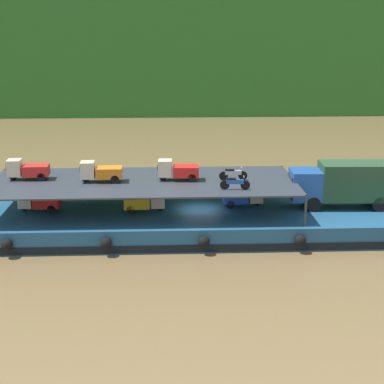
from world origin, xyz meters
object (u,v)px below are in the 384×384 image
object	(u,v)px
mini_truck_lower_stern	(39,201)
mini_truck_upper_stern	(27,170)
mini_truck_upper_mid	(101,172)
motorcycle_upper_centre	(233,174)
motorcycle_upper_port	(235,183)
mini_truck_lower_mid	(243,196)
mini_truck_upper_fore	(178,170)
covered_lorry	(344,183)
cargo_barge	(200,220)
mini_truck_lower_aft	(145,201)

from	to	relation	value
mini_truck_lower_stern	mini_truck_upper_stern	xyz separation A→B (m)	(-0.74, 0.72, 2.00)
mini_truck_upper_mid	motorcycle_upper_centre	bearing A→B (deg)	0.56
mini_truck_upper_stern	motorcycle_upper_port	xyz separation A→B (m)	(13.61, -3.16, -0.26)
mini_truck_lower_stern	mini_truck_upper_mid	distance (m)	4.67
motorcycle_upper_port	motorcycle_upper_centre	bearing A→B (deg)	86.28
mini_truck_lower_mid	mini_truck_upper_fore	bearing A→B (deg)	-174.32
motorcycle_upper_centre	covered_lorry	bearing A→B (deg)	-0.02
mini_truck_lower_stern	mini_truck_lower_mid	distance (m)	13.85
cargo_barge	mini_truck_upper_fore	xyz separation A→B (m)	(-1.47, 0.16, 3.44)
mini_truck_lower_aft	motorcycle_upper_centre	size ratio (longest dim) A/B	1.46
mini_truck_upper_mid	mini_truck_upper_fore	xyz separation A→B (m)	(5.10, 0.22, 0.00)
mini_truck_lower_stern	mini_truck_upper_mid	bearing A→B (deg)	-1.84
covered_lorry	mini_truck_upper_fore	distance (m)	11.31
cargo_barge	mini_truck_lower_stern	distance (m)	10.89
mini_truck_lower_stern	mini_truck_upper_stern	bearing A→B (deg)	135.94
cargo_barge	mini_truck_lower_mid	bearing A→B (deg)	11.37
cargo_barge	motorcycle_upper_centre	xyz separation A→B (m)	(2.22, 0.03, 3.18)
cargo_barge	motorcycle_upper_port	xyz separation A→B (m)	(2.07, -2.36, 3.18)
mini_truck_lower_mid	motorcycle_upper_port	size ratio (longest dim) A/B	1.46
mini_truck_upper_fore	cargo_barge	bearing A→B (deg)	-6.32
motorcycle_upper_centre	mini_truck_upper_stern	bearing A→B (deg)	176.80
cargo_barge	mini_truck_lower_aft	world-z (taller)	mini_truck_lower_aft
mini_truck_upper_mid	motorcycle_upper_port	xyz separation A→B (m)	(8.64, -2.30, -0.26)
mini_truck_upper_stern	motorcycle_upper_port	distance (m)	13.97
mini_truck_upper_fore	mini_truck_upper_mid	bearing A→B (deg)	-177.52
mini_truck_lower_mid	mini_truck_upper_stern	xyz separation A→B (m)	(-14.58, 0.19, 2.00)
mini_truck_lower_aft	mini_truck_upper_mid	bearing A→B (deg)	175.53
mini_truck_lower_aft	mini_truck_lower_mid	xyz separation A→B (m)	(6.71, 0.90, 0.00)
mini_truck_lower_aft	motorcycle_upper_centre	distance (m)	6.15
cargo_barge	mini_truck_lower_aft	size ratio (longest dim) A/B	10.63
mini_truck_upper_mid	mini_truck_upper_fore	distance (m)	5.11
mini_truck_lower_stern	mini_truck_lower_mid	size ratio (longest dim) A/B	1.00
covered_lorry	mini_truck_lower_stern	distance (m)	20.61
mini_truck_lower_stern	mini_truck_lower_aft	size ratio (longest dim) A/B	1.00
cargo_barge	mini_truck_upper_stern	size ratio (longest dim) A/B	10.67
mini_truck_upper_stern	motorcycle_upper_port	size ratio (longest dim) A/B	1.46
mini_truck_lower_stern	mini_truck_upper_fore	xyz separation A→B (m)	(9.32, 0.09, 2.00)
cargo_barge	mini_truck_upper_stern	distance (m)	12.07
mini_truck_lower_aft	motorcycle_upper_centre	xyz separation A→B (m)	(5.89, 0.31, 1.74)
mini_truck_lower_mid	motorcycle_upper_centre	size ratio (longest dim) A/B	1.46
mini_truck_lower_mid	mini_truck_upper_stern	size ratio (longest dim) A/B	1.00
mini_truck_upper_stern	mini_truck_upper_mid	bearing A→B (deg)	-9.78
mini_truck_upper_fore	motorcycle_upper_port	size ratio (longest dim) A/B	1.47
mini_truck_lower_mid	mini_truck_upper_mid	bearing A→B (deg)	-176.02
covered_lorry	mini_truck_upper_stern	xyz separation A→B (m)	(-21.33, 0.77, 1.00)
mini_truck_lower_stern	mini_truck_lower_aft	xyz separation A→B (m)	(7.13, -0.36, 0.00)
covered_lorry	mini_truck_upper_mid	xyz separation A→B (m)	(-16.37, -0.08, 1.00)
mini_truck_lower_stern	mini_truck_upper_stern	size ratio (longest dim) A/B	1.01
mini_truck_lower_stern	motorcycle_upper_centre	world-z (taller)	motorcycle_upper_centre
mini_truck_lower_aft	motorcycle_upper_centre	world-z (taller)	motorcycle_upper_centre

